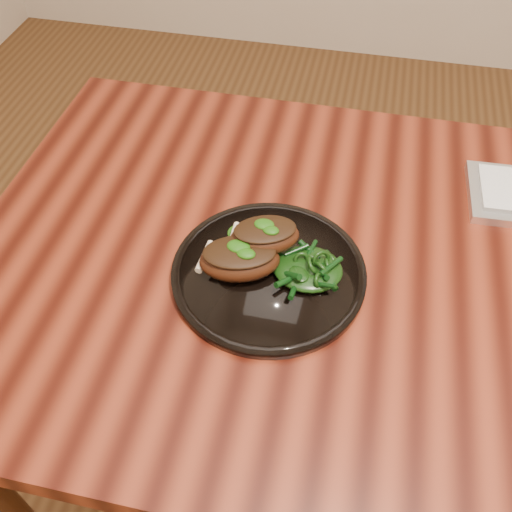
{
  "coord_description": "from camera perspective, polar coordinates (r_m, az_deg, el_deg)",
  "views": [
    {
      "loc": [
        -0.24,
        -0.57,
        1.39
      ],
      "look_at": [
        -0.35,
        -0.04,
        0.78
      ],
      "focal_mm": 40.0,
      "sensor_mm": 36.0,
      "label": 1
    }
  ],
  "objects": [
    {
      "name": "herb_smear",
      "position": [
        0.86,
        -0.22,
        2.1
      ],
      "size": [
        0.08,
        0.05,
        0.01
      ],
      "primitive_type": "ellipsoid",
      "color": "#104006",
      "rests_on": "plate"
    },
    {
      "name": "desk",
      "position": [
        0.95,
        21.73,
        -6.01
      ],
      "size": [
        1.6,
        0.8,
        0.75
      ],
      "color": "black",
      "rests_on": "ground"
    },
    {
      "name": "lamb_chop_back",
      "position": [
        0.81,
        0.84,
        2.09
      ],
      "size": [
        0.12,
        0.09,
        0.04
      ],
      "color": "#3E1B0B",
      "rests_on": "plate"
    },
    {
      "name": "greens_heap",
      "position": [
        0.81,
        5.23,
        -0.97
      ],
      "size": [
        0.1,
        0.09,
        0.04
      ],
      "color": "black",
      "rests_on": "plate"
    },
    {
      "name": "plate",
      "position": [
        0.83,
        1.28,
        -1.69
      ],
      "size": [
        0.28,
        0.28,
        0.02
      ],
      "color": "black",
      "rests_on": "desk"
    },
    {
      "name": "lamb_chop_front",
      "position": [
        0.8,
        -1.7,
        -0.26
      ],
      "size": [
        0.13,
        0.1,
        0.05
      ],
      "color": "#3E1B0B",
      "rests_on": "plate"
    }
  ]
}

